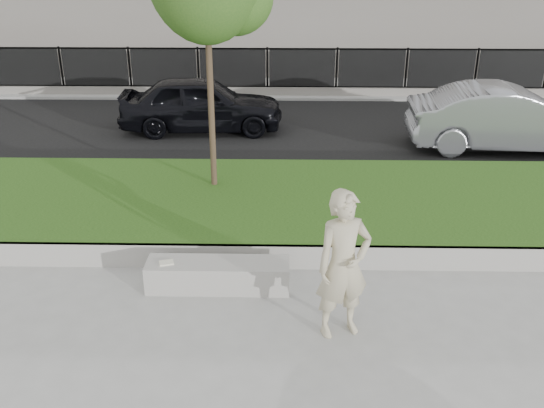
{
  "coord_description": "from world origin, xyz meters",
  "views": [
    {
      "loc": [
        -0.05,
        -7.31,
        4.82
      ],
      "look_at": [
        -0.23,
        1.2,
        1.04
      ],
      "focal_mm": 40.0,
      "sensor_mm": 36.0,
      "label": 1
    }
  ],
  "objects_px": {
    "stone_bench": "(218,275)",
    "man": "(343,265)",
    "book": "(166,263)",
    "car_silver": "(507,118)",
    "car_dark": "(201,104)"
  },
  "relations": [
    {
      "from": "stone_bench",
      "to": "man",
      "type": "distance_m",
      "value": 2.17
    },
    {
      "from": "car_dark",
      "to": "car_silver",
      "type": "distance_m",
      "value": 7.67
    },
    {
      "from": "car_silver",
      "to": "book",
      "type": "bearing_deg",
      "value": 135.72
    },
    {
      "from": "man",
      "to": "book",
      "type": "bearing_deg",
      "value": 138.09
    },
    {
      "from": "man",
      "to": "car_silver",
      "type": "relative_size",
      "value": 0.43
    },
    {
      "from": "car_dark",
      "to": "man",
      "type": "bearing_deg",
      "value": -164.62
    },
    {
      "from": "book",
      "to": "car_dark",
      "type": "distance_m",
      "value": 7.92
    },
    {
      "from": "book",
      "to": "car_silver",
      "type": "height_order",
      "value": "car_silver"
    },
    {
      "from": "car_silver",
      "to": "man",
      "type": "bearing_deg",
      "value": 151.63
    },
    {
      "from": "stone_bench",
      "to": "car_silver",
      "type": "bearing_deg",
      "value": 45.62
    },
    {
      "from": "stone_bench",
      "to": "man",
      "type": "xyz_separation_m",
      "value": [
        1.72,
        -1.05,
        0.79
      ]
    },
    {
      "from": "man",
      "to": "car_silver",
      "type": "bearing_deg",
      "value": 38.76
    },
    {
      "from": "stone_bench",
      "to": "man",
      "type": "relative_size",
      "value": 1.05
    },
    {
      "from": "book",
      "to": "stone_bench",
      "type": "bearing_deg",
      "value": -12.76
    },
    {
      "from": "man",
      "to": "book",
      "type": "xyz_separation_m",
      "value": [
        -2.47,
        1.0,
        -0.56
      ]
    }
  ]
}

